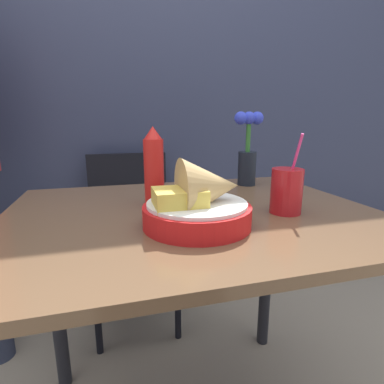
{
  "coord_description": "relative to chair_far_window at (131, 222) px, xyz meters",
  "views": [
    {
      "loc": [
        -0.21,
        -0.75,
        1.02
      ],
      "look_at": [
        -0.01,
        -0.04,
        0.84
      ],
      "focal_mm": 28.0,
      "sensor_mm": 36.0,
      "label": 1
    }
  ],
  "objects": [
    {
      "name": "drink_cup",
      "position": [
        0.35,
        -0.82,
        0.32
      ],
      "size": [
        0.08,
        0.08,
        0.21
      ],
      "color": "red",
      "rests_on": "dining_table"
    },
    {
      "name": "chair_far_window",
      "position": [
        0.0,
        0.0,
        0.0
      ],
      "size": [
        0.4,
        0.4,
        0.85
      ],
      "color": "black",
      "rests_on": "ground_plane"
    },
    {
      "name": "food_basket",
      "position": [
        0.11,
        -0.85,
        0.32
      ],
      "size": [
        0.25,
        0.25,
        0.16
      ],
      "color": "red",
      "rests_on": "dining_table"
    },
    {
      "name": "wall_window",
      "position": [
        0.12,
        0.22,
        0.79
      ],
      "size": [
        7.0,
        0.06,
        2.6
      ],
      "color": "#2D334C",
      "rests_on": "ground_plane"
    },
    {
      "name": "dining_table",
      "position": [
        0.12,
        -0.73,
        0.14
      ],
      "size": [
        0.98,
        0.77,
        0.78
      ],
      "color": "brown",
      "rests_on": "ground_plane"
    },
    {
      "name": "flower_vase",
      "position": [
        0.41,
        -0.47,
        0.4
      ],
      "size": [
        0.11,
        0.07,
        0.27
      ],
      "color": "black",
      "rests_on": "dining_table"
    },
    {
      "name": "ketchup_bottle",
      "position": [
        0.03,
        -0.65,
        0.38
      ],
      "size": [
        0.06,
        0.06,
        0.22
      ],
      "color": "red",
      "rests_on": "dining_table"
    }
  ]
}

